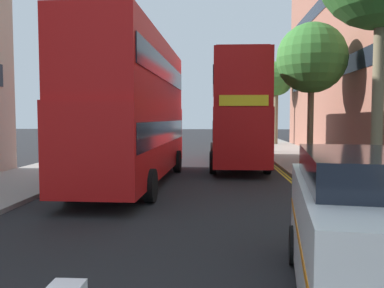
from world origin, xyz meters
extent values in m
cube|color=#9E9991|center=(6.50, 16.00, 0.07)|extent=(4.00, 80.00, 0.14)
cube|color=#9E9991|center=(-6.50, 16.00, 0.07)|extent=(4.00, 80.00, 0.14)
cube|color=yellow|center=(4.40, 14.00, 0.00)|extent=(0.10, 56.00, 0.01)
cube|color=yellow|center=(4.24, 14.00, 0.00)|extent=(0.10, 56.00, 0.01)
cube|color=red|center=(-1.94, 14.37, 1.74)|extent=(2.74, 10.85, 2.60)
cube|color=red|center=(-1.94, 14.37, 4.29)|extent=(2.69, 10.64, 2.50)
cube|color=black|center=(-1.94, 14.37, 2.04)|extent=(2.76, 10.42, 0.84)
cube|color=black|center=(-1.94, 14.37, 4.39)|extent=(2.75, 10.21, 0.80)
cube|color=yellow|center=(-1.82, 19.75, 3.29)|extent=(2.00, 0.10, 0.44)
cube|color=maroon|center=(-1.94, 14.37, 5.59)|extent=(2.47, 9.77, 0.10)
cylinder|color=black|center=(-3.12, 17.75, 0.52)|extent=(0.32, 1.05, 1.04)
cylinder|color=black|center=(-0.62, 17.69, 0.52)|extent=(0.32, 1.05, 1.04)
cylinder|color=black|center=(-3.27, 11.05, 0.52)|extent=(0.32, 1.05, 1.04)
cylinder|color=black|center=(-0.77, 11.00, 0.52)|extent=(0.32, 1.05, 1.04)
cube|color=#B20F0F|center=(2.28, 20.76, 1.74)|extent=(2.60, 10.82, 2.60)
cube|color=#B20F0F|center=(2.28, 20.76, 4.29)|extent=(2.54, 10.61, 2.50)
cube|color=black|center=(2.28, 20.76, 2.04)|extent=(2.62, 10.39, 0.84)
cube|color=black|center=(2.28, 20.76, 4.39)|extent=(2.61, 10.17, 0.80)
cube|color=yellow|center=(2.33, 15.38, 3.29)|extent=(2.00, 0.08, 0.44)
cube|color=maroon|center=(2.28, 20.76, 5.59)|extent=(2.34, 9.74, 0.10)
cylinder|color=black|center=(3.56, 17.42, 0.52)|extent=(0.31, 1.04, 1.04)
cylinder|color=black|center=(1.06, 17.40, 0.52)|extent=(0.31, 1.04, 1.04)
cylinder|color=black|center=(3.50, 24.12, 0.52)|extent=(0.31, 1.04, 1.04)
cylinder|color=black|center=(1.00, 24.10, 0.52)|extent=(0.31, 1.04, 1.04)
cube|color=white|center=(3.31, 4.58, 0.94)|extent=(2.58, 4.93, 1.50)
cube|color=black|center=(3.33, 4.73, 1.74)|extent=(2.15, 3.28, 0.76)
cube|color=orange|center=(3.31, 4.58, 0.99)|extent=(2.55, 4.56, 0.10)
cylinder|color=black|center=(2.64, 6.16, 0.34)|extent=(0.32, 0.71, 0.68)
cylinder|color=#2D2D38|center=(4.90, 27.77, 0.56)|extent=(0.22, 0.22, 0.85)
cube|color=red|center=(4.90, 27.77, 1.27)|extent=(0.34, 0.22, 0.56)
sphere|color=beige|center=(4.90, 27.77, 1.66)|extent=(0.20, 0.20, 0.20)
cylinder|color=#6B6047|center=(6.31, 20.90, 2.40)|extent=(0.33, 0.33, 4.53)
cylinder|color=#6B6047|center=(7.02, 20.86, 5.16)|extent=(0.20, 1.47, 1.08)
cylinder|color=#6B6047|center=(6.54, 21.25, 4.96)|extent=(0.81, 0.59, 0.67)
cylinder|color=#6B6047|center=(5.73, 21.43, 5.21)|extent=(1.17, 1.28, 1.18)
cylinder|color=#6B6047|center=(5.98, 20.53, 5.02)|extent=(0.86, 0.78, 0.78)
cylinder|color=#6B6047|center=(6.40, 20.32, 5.08)|extent=(1.24, 0.30, 0.92)
sphere|color=#33702D|center=(6.31, 20.90, 5.79)|extent=(3.75, 3.75, 3.75)
cylinder|color=#6B6047|center=(6.29, 12.01, 3.14)|extent=(0.36, 0.36, 5.99)
cylinder|color=#6B6047|center=(6.77, 36.57, 2.72)|extent=(0.42, 0.42, 5.16)
cylinder|color=#6B6047|center=(7.18, 36.45, 5.60)|extent=(0.36, 0.91, 0.69)
cylinder|color=#6B6047|center=(7.12, 37.19, 5.80)|extent=(1.34, 0.84, 1.08)
cylinder|color=#6B6047|center=(6.19, 36.91, 5.77)|extent=(0.80, 1.26, 1.02)
cylinder|color=#6B6047|center=(6.38, 36.16, 5.69)|extent=(0.94, 0.89, 0.87)
cylinder|color=#6B6047|center=(6.95, 36.02, 5.71)|extent=(1.20, 0.51, 0.91)
sphere|color=#33702D|center=(6.77, 36.57, 6.25)|extent=(3.18, 3.18, 3.18)
cube|color=black|center=(8.48, 24.86, 5.54)|extent=(0.04, 24.64, 1.00)
camera|label=1|loc=(1.24, -0.71, 2.58)|focal=36.68mm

